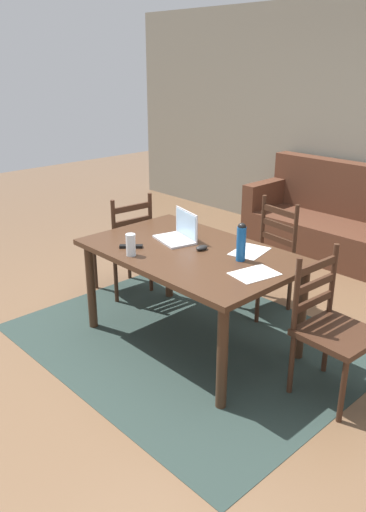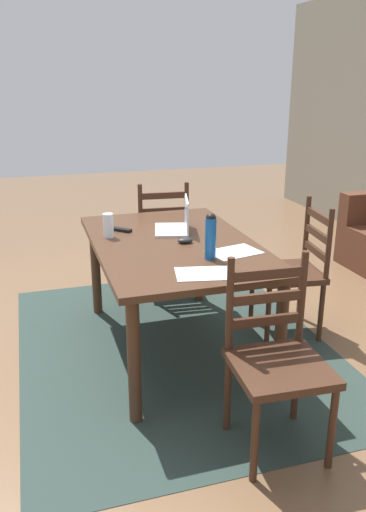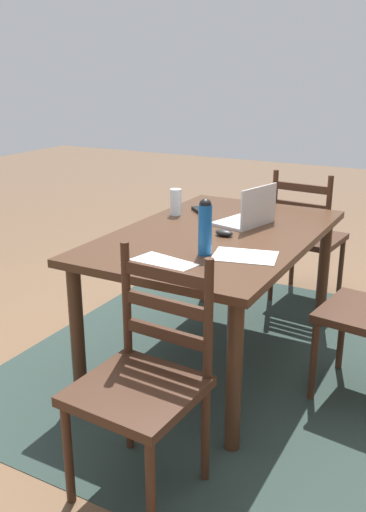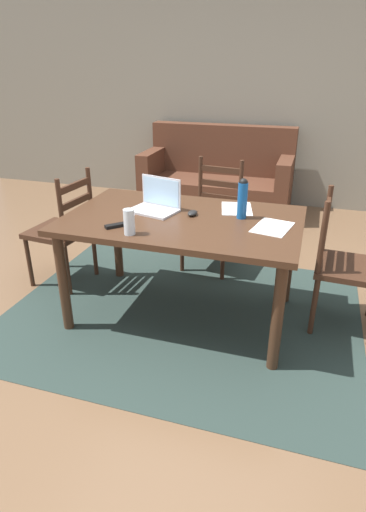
{
  "view_description": "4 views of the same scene",
  "coord_description": "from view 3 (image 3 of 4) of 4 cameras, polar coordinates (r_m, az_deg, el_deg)",
  "views": [
    {
      "loc": [
        2.48,
        -2.41,
        2.06
      ],
      "look_at": [
        -0.1,
        0.02,
        0.68
      ],
      "focal_mm": 35.58,
      "sensor_mm": 36.0,
      "label": 1
    },
    {
      "loc": [
        3.03,
        -0.86,
        1.74
      ],
      "look_at": [
        -0.06,
        0.08,
        0.63
      ],
      "focal_mm": 36.26,
      "sensor_mm": 36.0,
      "label": 2
    },
    {
      "loc": [
        2.62,
        1.21,
        1.59
      ],
      "look_at": [
        0.14,
        -0.13,
        0.64
      ],
      "focal_mm": 38.87,
      "sensor_mm": 36.0,
      "label": 3
    },
    {
      "loc": [
        0.81,
        -2.55,
        1.72
      ],
      "look_at": [
        0.01,
        -0.0,
        0.47
      ],
      "focal_mm": 29.54,
      "sensor_mm": 36.0,
      "label": 4
    }
  ],
  "objects": [
    {
      "name": "ground_plane",
      "position": [
        3.29,
        3.3,
        -10.25
      ],
      "size": [
        14.0,
        14.0,
        0.0
      ],
      "primitive_type": "plane",
      "color": "brown"
    },
    {
      "name": "area_rug",
      "position": [
        3.29,
        3.3,
        -10.2
      ],
      "size": [
        2.55,
        2.04,
        0.01
      ],
      "primitive_type": "cube",
      "color": "#283833",
      "rests_on": "ground"
    },
    {
      "name": "dining_table",
      "position": [
        3.03,
        3.53,
        0.88
      ],
      "size": [
        1.58,
        1.0,
        0.76
      ],
      "color": "#422819",
      "rests_on": "ground"
    },
    {
      "name": "chair_left_far",
      "position": [
        4.0,
        12.63,
        1.8
      ],
      "size": [
        0.48,
        0.48,
        0.95
      ],
      "color": "#3D2316",
      "rests_on": "ground"
    },
    {
      "name": "chair_right_far",
      "position": [
        2.16,
        -4.11,
        -12.91
      ],
      "size": [
        0.46,
        0.46,
        0.95
      ],
      "color": "#3D2316",
      "rests_on": "ground"
    },
    {
      "name": "laptop",
      "position": [
        3.15,
        6.87,
        4.24
      ],
      "size": [
        0.36,
        0.29,
        0.23
      ],
      "color": "silver",
      "rests_on": "dining_table"
    },
    {
      "name": "water_bottle",
      "position": [
        2.59,
        2.29,
        3.1
      ],
      "size": [
        0.06,
        0.06,
        0.27
      ],
      "color": "#145199",
      "rests_on": "dining_table"
    },
    {
      "name": "drinking_glass",
      "position": [
        3.34,
        -0.75,
        5.58
      ],
      "size": [
        0.07,
        0.07,
        0.16
      ],
      "primitive_type": "cylinder",
      "color": "silver",
      "rests_on": "dining_table"
    },
    {
      "name": "computer_mouse",
      "position": [
        2.93,
        4.25,
        2.4
      ],
      "size": [
        0.07,
        0.1,
        0.03
      ],
      "primitive_type": "ellipsoid",
      "rotation": [
        0.0,
        0.0,
        -0.07
      ],
      "color": "black",
      "rests_on": "dining_table"
    },
    {
      "name": "tv_remote",
      "position": [
        3.41,
        1.68,
        4.68
      ],
      "size": [
        0.15,
        0.15,
        0.02
      ],
      "primitive_type": "cube",
      "rotation": [
        0.0,
        0.0,
        2.38
      ],
      "color": "black",
      "rests_on": "dining_table"
    },
    {
      "name": "paper_stack_left",
      "position": [
        2.62,
        6.39,
        0.0
      ],
      "size": [
        0.27,
        0.34,
        0.0
      ],
      "primitive_type": "cube",
      "rotation": [
        0.0,
        0.0,
        0.23
      ],
      "color": "white",
      "rests_on": "dining_table"
    },
    {
      "name": "paper_stack_right",
      "position": [
        2.5,
        -2.4,
        -0.81
      ],
      "size": [
        0.26,
        0.33,
        0.0
      ],
      "primitive_type": "cube",
      "rotation": [
        0.0,
        0.0,
        -0.2
      ],
      "color": "white",
      "rests_on": "dining_table"
    }
  ]
}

